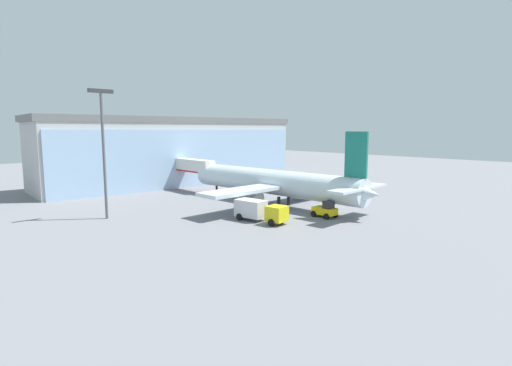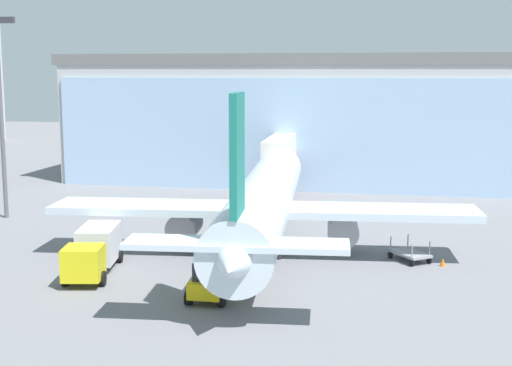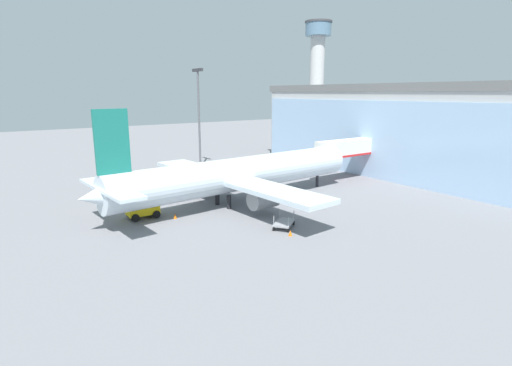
{
  "view_description": "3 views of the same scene",
  "coord_description": "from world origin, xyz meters",
  "px_view_note": "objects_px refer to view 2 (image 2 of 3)",
  "views": [
    {
      "loc": [
        -44.12,
        -39.54,
        11.75
      ],
      "look_at": [
        -3.35,
        5.88,
        3.53
      ],
      "focal_mm": 28.0,
      "sensor_mm": 36.0,
      "label": 1
    },
    {
      "loc": [
        6.63,
        -43.42,
        12.54
      ],
      "look_at": [
        -1.62,
        6.97,
        4.42
      ],
      "focal_mm": 50.0,
      "sensor_mm": 36.0,
      "label": 2
    },
    {
      "loc": [
        37.69,
        -20.42,
        12.92
      ],
      "look_at": [
        -0.43,
        7.16,
        2.22
      ],
      "focal_mm": 28.0,
      "sensor_mm": 36.0,
      "label": 3
    }
  ],
  "objects_px": {
    "apron_light_mast": "(0,99)",
    "safety_cone_nose": "(260,283)",
    "catering_truck": "(94,250)",
    "jet_bridge": "(281,151)",
    "pushback_tug": "(210,283)",
    "airplane": "(264,202)",
    "baggage_cart": "(410,254)",
    "safety_cone_wingtip": "(443,262)"
  },
  "relations": [
    {
      "from": "apron_light_mast",
      "to": "safety_cone_nose",
      "type": "height_order",
      "value": "apron_light_mast"
    },
    {
      "from": "catering_truck",
      "to": "safety_cone_nose",
      "type": "height_order",
      "value": "catering_truck"
    },
    {
      "from": "apron_light_mast",
      "to": "catering_truck",
      "type": "distance_m",
      "value": 22.01
    },
    {
      "from": "jet_bridge",
      "to": "pushback_tug",
      "type": "height_order",
      "value": "jet_bridge"
    },
    {
      "from": "airplane",
      "to": "apron_light_mast",
      "type": "bearing_deg",
      "value": 68.42
    },
    {
      "from": "safety_cone_nose",
      "to": "pushback_tug",
      "type": "bearing_deg",
      "value": -131.09
    },
    {
      "from": "jet_bridge",
      "to": "baggage_cart",
      "type": "xyz_separation_m",
      "value": [
        11.49,
        -22.12,
        -4.19
      ]
    },
    {
      "from": "pushback_tug",
      "to": "airplane",
      "type": "bearing_deg",
      "value": -5.04
    },
    {
      "from": "catering_truck",
      "to": "baggage_cart",
      "type": "relative_size",
      "value": 2.36
    },
    {
      "from": "baggage_cart",
      "to": "safety_cone_nose",
      "type": "distance_m",
      "value": 11.58
    },
    {
      "from": "airplane",
      "to": "catering_truck",
      "type": "height_order",
      "value": "airplane"
    },
    {
      "from": "catering_truck",
      "to": "pushback_tug",
      "type": "bearing_deg",
      "value": 54.52
    },
    {
      "from": "jet_bridge",
      "to": "safety_cone_nose",
      "type": "xyz_separation_m",
      "value": [
        2.58,
        -29.5,
        -4.42
      ]
    },
    {
      "from": "airplane",
      "to": "safety_cone_nose",
      "type": "relative_size",
      "value": 66.36
    },
    {
      "from": "jet_bridge",
      "to": "airplane",
      "type": "relative_size",
      "value": 0.33
    },
    {
      "from": "catering_truck",
      "to": "apron_light_mast",
      "type": "bearing_deg",
      "value": -145.58
    },
    {
      "from": "airplane",
      "to": "safety_cone_wingtip",
      "type": "bearing_deg",
      "value": -103.22
    },
    {
      "from": "catering_truck",
      "to": "pushback_tug",
      "type": "height_order",
      "value": "catering_truck"
    },
    {
      "from": "baggage_cart",
      "to": "pushback_tug",
      "type": "height_order",
      "value": "pushback_tug"
    },
    {
      "from": "jet_bridge",
      "to": "safety_cone_nose",
      "type": "bearing_deg",
      "value": -175.32
    },
    {
      "from": "safety_cone_nose",
      "to": "safety_cone_wingtip",
      "type": "distance_m",
      "value": 12.72
    },
    {
      "from": "catering_truck",
      "to": "safety_cone_nose",
      "type": "bearing_deg",
      "value": 73.27
    },
    {
      "from": "pushback_tug",
      "to": "jet_bridge",
      "type": "bearing_deg",
      "value": 1.93
    },
    {
      "from": "safety_cone_wingtip",
      "to": "airplane",
      "type": "bearing_deg",
      "value": 170.31
    },
    {
      "from": "apron_light_mast",
      "to": "safety_cone_nose",
      "type": "distance_m",
      "value": 31.01
    },
    {
      "from": "safety_cone_nose",
      "to": "apron_light_mast",
      "type": "bearing_deg",
      "value": 146.69
    },
    {
      "from": "airplane",
      "to": "pushback_tug",
      "type": "height_order",
      "value": "airplane"
    },
    {
      "from": "safety_cone_nose",
      "to": "safety_cone_wingtip",
      "type": "xyz_separation_m",
      "value": [
        10.98,
        6.43,
        0.0
      ]
    },
    {
      "from": "pushback_tug",
      "to": "apron_light_mast",
      "type": "bearing_deg",
      "value": 51.24
    },
    {
      "from": "airplane",
      "to": "safety_cone_nose",
      "type": "height_order",
      "value": "airplane"
    },
    {
      "from": "safety_cone_wingtip",
      "to": "apron_light_mast",
      "type": "bearing_deg",
      "value": 164.72
    },
    {
      "from": "airplane",
      "to": "pushback_tug",
      "type": "bearing_deg",
      "value": 169.89
    },
    {
      "from": "pushback_tug",
      "to": "safety_cone_nose",
      "type": "bearing_deg",
      "value": -39.56
    },
    {
      "from": "jet_bridge",
      "to": "baggage_cart",
      "type": "relative_size",
      "value": 3.74
    },
    {
      "from": "airplane",
      "to": "safety_cone_wingtip",
      "type": "relative_size",
      "value": 66.36
    },
    {
      "from": "apron_light_mast",
      "to": "airplane",
      "type": "distance_m",
      "value": 25.6
    },
    {
      "from": "baggage_cart",
      "to": "safety_cone_wingtip",
      "type": "relative_size",
      "value": 5.83
    },
    {
      "from": "jet_bridge",
      "to": "safety_cone_wingtip",
      "type": "xyz_separation_m",
      "value": [
        13.55,
        -23.07,
        -4.42
      ]
    },
    {
      "from": "baggage_cart",
      "to": "airplane",
      "type": "bearing_deg",
      "value": 47.98
    },
    {
      "from": "apron_light_mast",
      "to": "pushback_tug",
      "type": "xyz_separation_m",
      "value": [
        22.23,
        -18.84,
        -9.15
      ]
    },
    {
      "from": "apron_light_mast",
      "to": "baggage_cart",
      "type": "xyz_separation_m",
      "value": [
        33.49,
        -8.77,
        -9.63
      ]
    },
    {
      "from": "pushback_tug",
      "to": "baggage_cart",
      "type": "bearing_deg",
      "value": -46.67
    }
  ]
}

